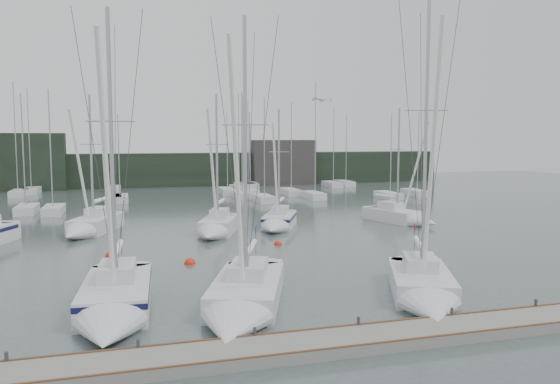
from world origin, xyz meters
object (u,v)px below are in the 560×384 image
at_px(sailboat_near_left, 113,306).
at_px(buoy_a, 190,264).
at_px(sailboat_mid_c, 215,229).
at_px(sailboat_mid_e, 406,218).
at_px(sailboat_mid_b, 88,227).
at_px(sailboat_mid_d, 277,223).
at_px(buoy_b, 278,245).
at_px(sailboat_near_center, 241,305).
at_px(buoy_c, 110,256).
at_px(sailboat_near_right, 426,293).

relative_size(sailboat_near_left, buoy_a, 20.46).
bearing_deg(sailboat_mid_c, sailboat_mid_e, 24.66).
height_order(sailboat_mid_b, sailboat_mid_d, sailboat_mid_b).
bearing_deg(sailboat_mid_d, sailboat_mid_b, -162.22).
height_order(sailboat_mid_c, buoy_a, sailboat_mid_c).
relative_size(sailboat_near_left, sailboat_mid_e, 1.28).
xyz_separation_m(sailboat_near_left, sailboat_mid_d, (12.38, 19.26, -0.04)).
bearing_deg(sailboat_mid_d, sailboat_mid_c, -139.44).
distance_m(sailboat_mid_e, buoy_b, 14.30).
bearing_deg(sailboat_mid_d, buoy_b, -80.91).
distance_m(sailboat_near_center, sailboat_mid_e, 27.43).
bearing_deg(sailboat_mid_d, sailboat_near_center, -85.36).
xyz_separation_m(sailboat_near_center, buoy_c, (-5.45, 13.58, -0.50)).
bearing_deg(sailboat_near_right, buoy_b, 123.69).
height_order(sailboat_near_center, sailboat_near_right, sailboat_near_right).
relative_size(sailboat_near_left, buoy_c, 22.94).
bearing_deg(sailboat_near_right, sailboat_near_left, -163.08).
relative_size(sailboat_mid_c, sailboat_mid_e, 1.07).
relative_size(sailboat_near_left, sailboat_near_center, 1.01).
height_order(buoy_b, buoy_c, buoy_c).
distance_m(sailboat_near_right, sailboat_mid_e, 23.12).
distance_m(sailboat_near_left, sailboat_mid_d, 22.90).
bearing_deg(sailboat_mid_e, buoy_a, -171.65).
xyz_separation_m(sailboat_near_center, sailboat_near_right, (8.25, -0.58, 0.02)).
bearing_deg(sailboat_near_left, sailboat_mid_e, 42.61).
distance_m(sailboat_mid_d, sailboat_mid_e, 11.43).
bearing_deg(sailboat_mid_b, sailboat_near_center, -51.51).
xyz_separation_m(sailboat_near_right, sailboat_mid_b, (-15.47, 22.58, 0.04)).
bearing_deg(buoy_a, buoy_c, 143.28).
relative_size(sailboat_near_right, sailboat_mid_e, 1.37).
distance_m(sailboat_near_left, buoy_a, 10.08).
relative_size(sailboat_mid_c, buoy_b, 19.93).
bearing_deg(buoy_c, sailboat_mid_b, 101.94).
height_order(sailboat_near_right, sailboat_mid_b, sailboat_near_right).
bearing_deg(buoy_b, buoy_a, -148.13).
bearing_deg(buoy_c, sailboat_mid_d, 27.71).
distance_m(sailboat_mid_c, sailboat_mid_e, 16.75).
height_order(sailboat_mid_d, buoy_a, sailboat_mid_d).
xyz_separation_m(sailboat_mid_c, buoy_c, (-7.49, -5.18, -0.56)).
relative_size(sailboat_mid_b, buoy_c, 19.28).
distance_m(sailboat_near_left, sailboat_mid_e, 30.46).
bearing_deg(buoy_c, sailboat_near_right, -45.97).
bearing_deg(buoy_c, sailboat_near_left, -88.26).
height_order(sailboat_near_right, sailboat_mid_d, sailboat_near_right).
distance_m(sailboat_near_center, sailboat_mid_d, 21.57).
distance_m(buoy_a, buoy_b, 7.72).
bearing_deg(sailboat_mid_d, sailboat_mid_e, 23.14).
distance_m(sailboat_near_left, sailboat_near_right, 13.41).
distance_m(sailboat_mid_e, buoy_c, 25.04).
xyz_separation_m(sailboat_mid_c, buoy_b, (3.62, -4.50, -0.56)).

